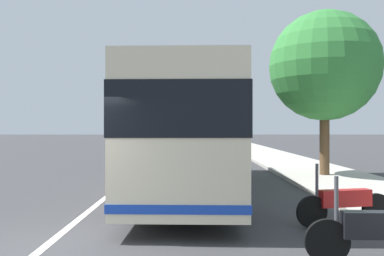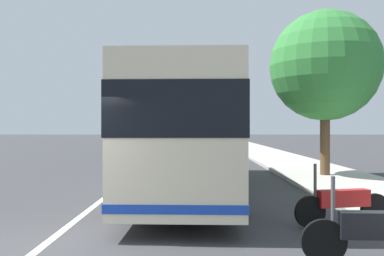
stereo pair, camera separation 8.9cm
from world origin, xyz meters
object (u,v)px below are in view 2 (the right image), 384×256
Objects in this scene: car_far_distant at (182,150)px; car_behind_bus at (199,141)px; motorcycle_by_tree at (384,231)px; coach_bus at (190,130)px; motorcycle_angled at (343,203)px; roadside_tree_mid_block at (325,66)px; car_side_street at (154,139)px; car_ahead_same_lane at (191,136)px.

car_far_distant is 15.19m from car_behind_bus.
motorcycle_by_tree is at bearing -174.36° from car_behind_bus.
coach_bus is 5.90m from motorcycle_angled.
motorcycle_angled is 15.98m from car_far_distant.
coach_bus is at bearing 120.07° from roadside_tree_mid_block.
car_ahead_same_lane is (10.10, -4.28, 0.03)m from car_side_street.
coach_bus is 7.80m from motorcycle_by_tree.
car_ahead_same_lane reaches higher than car_side_street.
car_ahead_same_lane is (19.98, 0.93, 0.00)m from car_behind_bus.
motorcycle_angled is 30.81m from car_behind_bus.
car_behind_bus is 0.92× the size of car_ahead_same_lane.
coach_bus reaches higher than car_side_street.
car_side_street is 11.17m from car_behind_bus.
motorcycle_by_tree is 43.54m from car_side_street.
car_ahead_same_lane reaches higher than motorcycle_by_tree.
motorcycle_angled is at bearing -93.44° from motorcycle_by_tree.
coach_bus is 1.89× the size of roadside_tree_mid_block.
motorcycle_by_tree is at bearing 166.84° from roadside_tree_mid_block.
car_ahead_same_lane is (45.88, 0.40, -1.20)m from coach_bus.
roadside_tree_mid_block is (-32.74, -9.93, 3.71)m from car_side_street.
roadside_tree_mid_block is at bearing -166.77° from car_behind_bus.
car_far_distant is 0.93× the size of car_ahead_same_lane.
car_behind_bus is at bearing -179.33° from car_ahead_same_lane.
coach_bus is 2.70× the size of car_side_street.
car_side_street is 0.70× the size of roadside_tree_mid_block.
coach_bus is 2.67× the size of car_ahead_same_lane.
car_ahead_same_lane is 43.36m from roadside_tree_mid_block.
motorcycle_angled is at bearing -168.13° from car_far_distant.
car_ahead_same_lane is at bearing 157.48° from car_side_street.
car_ahead_same_lane reaches higher than car_far_distant.
car_behind_bus is (25.90, -0.54, -1.20)m from coach_bus.
roadside_tree_mid_block is (3.04, -5.25, 2.48)m from coach_bus.
car_far_distant is 0.94× the size of car_side_street.
motorcycle_by_tree reaches higher than motorcycle_angled.
motorcycle_by_tree is at bearing -156.34° from coach_bus.
roadside_tree_mid_block is (10.15, -2.37, 3.89)m from motorcycle_by_tree.
car_side_street is (42.88, 7.56, 0.18)m from motorcycle_by_tree.
motorcycle_by_tree is 18.19m from car_far_distant.
motorcycle_angled is at bearing 11.33° from car_side_street.
coach_bus is at bearing -179.60° from car_behind_bus.
roadside_tree_mid_block reaches higher than motorcycle_angled.
coach_bus is 2.86× the size of car_far_distant.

